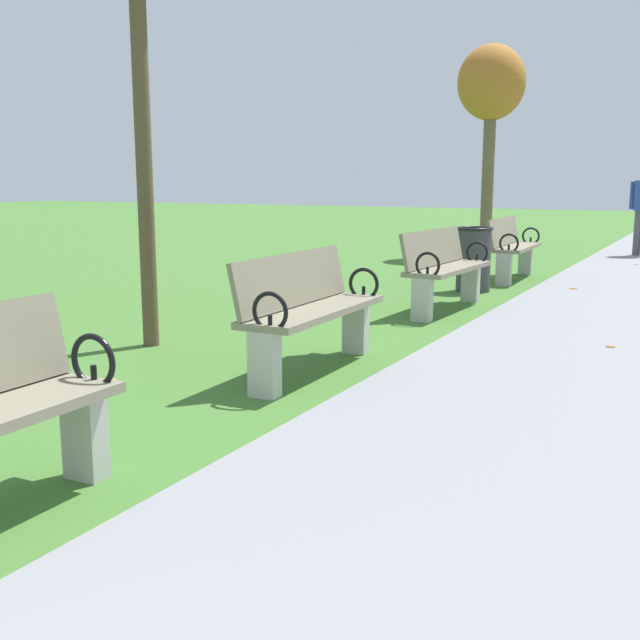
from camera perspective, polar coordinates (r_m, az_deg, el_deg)
park_bench_3 at (r=5.71m, az=-0.83°, el=0.84°), size 0.50×1.61×0.90m
park_bench_4 at (r=8.55m, az=9.29°, el=3.91°), size 0.54×1.62×0.90m
park_bench_5 at (r=11.47m, az=14.21°, el=5.36°), size 0.52×1.61×0.90m
tree_2 at (r=14.98m, az=12.70°, el=16.53°), size 1.24×1.24×3.89m
trash_bin at (r=10.13m, az=11.42°, el=4.49°), size 0.48×0.48×0.84m
scattered_leaves at (r=6.19m, az=4.70°, el=-2.87°), size 4.24×15.12×0.02m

